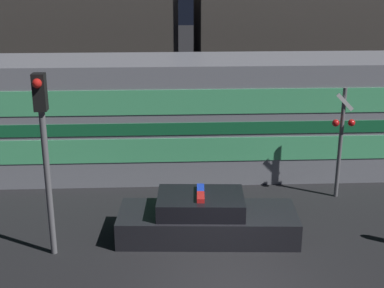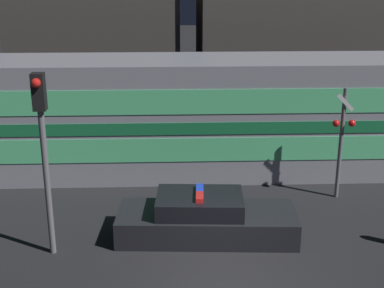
% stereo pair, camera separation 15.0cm
% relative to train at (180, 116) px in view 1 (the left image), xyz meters
% --- Properties ---
extents(ground_plane, '(120.00, 120.00, 0.00)m').
position_rel_train_xyz_m(ground_plane, '(0.97, -7.57, -2.05)').
color(ground_plane, black).
extents(train, '(22.31, 3.20, 4.10)m').
position_rel_train_xyz_m(train, '(0.00, 0.00, 0.00)').
color(train, gray).
rests_on(train, ground_plane).
extents(police_car, '(4.97, 2.06, 1.35)m').
position_rel_train_xyz_m(police_car, '(0.56, -5.17, -1.54)').
color(police_car, black).
rests_on(police_car, ground_plane).
extents(crossing_signal_near, '(0.72, 0.31, 3.61)m').
position_rel_train_xyz_m(crossing_signal_near, '(4.99, -2.69, -0.01)').
color(crossing_signal_near, slate).
rests_on(crossing_signal_near, ground_plane).
extents(traffic_light_corner, '(0.30, 0.46, 4.74)m').
position_rel_train_xyz_m(traffic_light_corner, '(-3.47, -5.92, 1.07)').
color(traffic_light_corner, slate).
rests_on(traffic_light_corner, ground_plane).
extents(building_left, '(8.07, 6.24, 6.86)m').
position_rel_train_xyz_m(building_left, '(-3.93, 9.22, 1.38)').
color(building_left, '#47423D').
rests_on(building_left, ground_plane).
extents(building_center, '(9.68, 6.45, 7.34)m').
position_rel_train_xyz_m(building_center, '(5.93, 8.60, 1.62)').
color(building_center, '#47423D').
rests_on(building_center, ground_plane).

